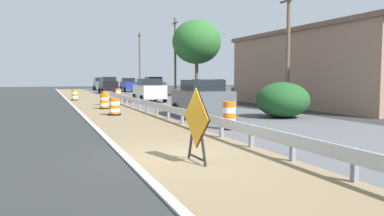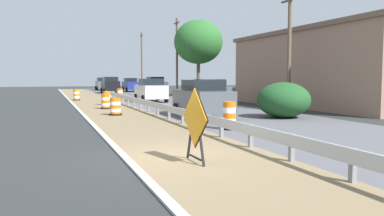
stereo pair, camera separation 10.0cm
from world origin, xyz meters
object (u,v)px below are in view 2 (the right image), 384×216
(traffic_barrel_farther, at_px, (120,94))
(utility_pole_mid, at_px, (177,56))
(traffic_barrel_close, at_px, (115,108))
(traffic_barrel_nearest, at_px, (229,117))
(traffic_barrel_farthest, at_px, (76,95))
(car_trailing_near_lane, at_px, (131,85))
(car_mid_far_lane, at_px, (155,86))
(utility_pole_near, at_px, (289,49))
(car_distant_b, at_px, (102,84))
(warning_sign_diamond, at_px, (195,121))
(car_lead_near_lane, at_px, (110,85))
(car_distant_a, at_px, (210,92))
(car_lead_far_lane, at_px, (202,98))
(car_trailing_far_lane, at_px, (151,90))
(traffic_barrel_far, at_px, (107,99))
(utility_pole_far, at_px, (142,60))
(traffic_barrel_mid, at_px, (106,102))

(traffic_barrel_farther, height_order, utility_pole_mid, utility_pole_mid)
(traffic_barrel_close, bearing_deg, traffic_barrel_nearest, -66.00)
(traffic_barrel_farthest, relative_size, car_trailing_near_lane, 0.21)
(car_trailing_near_lane, relative_size, car_mid_far_lane, 1.03)
(utility_pole_mid, bearing_deg, utility_pole_near, -87.77)
(car_distant_b, bearing_deg, utility_pole_near, -170.13)
(warning_sign_diamond, xyz_separation_m, car_mid_far_lane, (8.37, 34.31, 0.02))
(car_lead_near_lane, distance_m, car_trailing_near_lane, 5.57)
(traffic_barrel_farthest, distance_m, car_distant_a, 13.26)
(car_distant_a, bearing_deg, car_lead_far_lane, -26.52)
(traffic_barrel_close, distance_m, car_lead_near_lane, 29.86)
(traffic_barrel_close, relative_size, utility_pole_near, 0.13)
(traffic_barrel_nearest, distance_m, car_lead_near_lane, 37.04)
(traffic_barrel_close, distance_m, traffic_barrel_farthest, 14.85)
(traffic_barrel_nearest, xyz_separation_m, utility_pole_near, (7.32, 6.52, 3.31))
(traffic_barrel_nearest, relative_size, car_trailing_far_lane, 0.26)
(traffic_barrel_farther, bearing_deg, traffic_barrel_close, -100.91)
(car_lead_near_lane, height_order, car_lead_far_lane, car_lead_near_lane)
(traffic_barrel_farther, height_order, traffic_barrel_farthest, traffic_barrel_farthest)
(traffic_barrel_far, xyz_separation_m, utility_pole_near, (10.00, -8.75, 3.37))
(traffic_barrel_nearest, height_order, car_lead_near_lane, car_lead_near_lane)
(traffic_barrel_close, bearing_deg, traffic_barrel_farthest, 94.00)
(car_trailing_far_lane, relative_size, utility_pole_near, 0.58)
(traffic_barrel_close, relative_size, car_trailing_near_lane, 0.20)
(car_trailing_near_lane, xyz_separation_m, car_mid_far_lane, (0.42, -12.09, 0.08))
(car_trailing_far_lane, distance_m, utility_pole_mid, 10.19)
(car_trailing_near_lane, distance_m, utility_pole_mid, 15.58)
(traffic_barrel_close, distance_m, car_mid_far_lane, 23.27)
(warning_sign_diamond, relative_size, utility_pole_far, 0.21)
(traffic_barrel_mid, bearing_deg, car_distant_a, 3.64)
(car_lead_far_lane, xyz_separation_m, car_distant_b, (0.54, 43.59, 0.02))
(traffic_barrel_farthest, bearing_deg, car_distant_a, -47.88)
(traffic_barrel_farthest, distance_m, utility_pole_far, 26.58)
(utility_pole_mid, xyz_separation_m, utility_pole_far, (0.70, 19.56, 0.30))
(traffic_barrel_farther, height_order, car_trailing_near_lane, car_trailing_near_lane)
(utility_pole_near, bearing_deg, car_mid_far_lane, 96.03)
(traffic_barrel_farthest, relative_size, car_distant_b, 0.21)
(traffic_barrel_farther, xyz_separation_m, utility_pole_mid, (6.71, 2.35, 3.96))
(traffic_barrel_farthest, relative_size, utility_pole_mid, 0.12)
(traffic_barrel_mid, xyz_separation_m, car_trailing_near_lane, (7.72, 29.35, 0.55))
(car_trailing_near_lane, bearing_deg, traffic_barrel_farther, -14.30)
(car_mid_far_lane, height_order, car_trailing_far_lane, car_mid_far_lane)
(car_lead_far_lane, bearing_deg, car_trailing_far_lane, -0.42)
(car_mid_far_lane, height_order, utility_pole_mid, utility_pole_mid)
(traffic_barrel_farthest, bearing_deg, car_distant_b, 77.60)
(warning_sign_diamond, relative_size, traffic_barrel_farthest, 1.92)
(traffic_barrel_nearest, relative_size, utility_pole_far, 0.12)
(utility_pole_mid, height_order, utility_pole_far, utility_pole_far)
(utility_pole_mid, bearing_deg, car_trailing_near_lane, 97.76)
(car_lead_far_lane, relative_size, car_mid_far_lane, 1.04)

